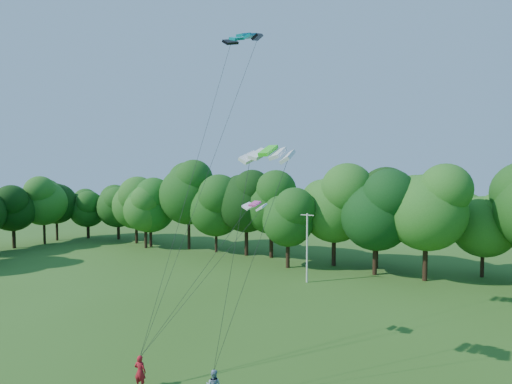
% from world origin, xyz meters
% --- Properties ---
extents(utility_pole, '(1.47, 0.19, 7.36)m').
position_xyz_m(utility_pole, '(0.96, 27.99, 3.81)').
color(utility_pole, silver).
rests_on(utility_pole, ground).
extents(kite_flyer_left, '(0.75, 0.58, 1.83)m').
position_xyz_m(kite_flyer_left, '(-0.53, 4.38, 0.91)').
color(kite_flyer_left, '#AF1621').
rests_on(kite_flyer_left, ground).
extents(kite_teal, '(2.83, 1.39, 0.57)m').
position_xyz_m(kite_teal, '(1.03, 13.60, 21.49)').
color(kite_teal, '#058A9B').
rests_on(kite_teal, ground).
extents(kite_green, '(3.00, 1.53, 0.67)m').
position_xyz_m(kite_green, '(5.64, 7.67, 12.97)').
color(kite_green, '#36E923').
rests_on(kite_green, ground).
extents(kite_pink, '(1.72, 1.01, 0.34)m').
position_xyz_m(kite_pink, '(2.96, 11.47, 9.72)').
color(kite_pink, '#E23E9B').
rests_on(kite_pink, ground).
extents(tree_back_west, '(8.47, 8.47, 12.32)m').
position_xyz_m(tree_back_west, '(-27.13, 35.94, 7.69)').
color(tree_back_west, '#342414').
rests_on(tree_back_west, ground).
extents(tree_back_center, '(8.59, 8.59, 12.50)m').
position_xyz_m(tree_back_center, '(6.89, 34.36, 7.81)').
color(tree_back_center, black).
rests_on(tree_back_center, ground).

